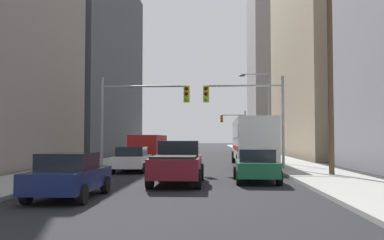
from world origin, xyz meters
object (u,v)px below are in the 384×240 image
Objects in this scene: sedan_navy at (69,175)px; traffic_signal_near_left at (141,106)px; sedan_white at (132,159)px; traffic_signal_near_right at (247,106)px; city_bus at (252,140)px; sedan_green at (256,165)px; traffic_signal_far_right at (234,125)px; cargo_van_red at (149,148)px; pickup_truck_maroon at (178,163)px.

traffic_signal_near_left is at bearing 89.69° from sedan_navy.
traffic_signal_near_right is at bearing 14.97° from sedan_white.
city_bus is 4.73m from traffic_signal_near_right.
city_bus is 2.72× the size of sedan_green.
traffic_signal_near_right reaches higher than city_bus.
cargo_van_red is at bearing -104.62° from traffic_signal_far_right.
cargo_van_red reaches higher than sedan_white.
traffic_signal_near_right reaches higher than sedan_green.
cargo_van_red is (-7.60, -0.38, -0.64)m from city_bus.
pickup_truck_maroon is at bearing -69.44° from traffic_signal_near_left.
traffic_signal_near_left is at bearing -151.12° from city_bus.
sedan_green is at bearing 14.82° from pickup_truck_maroon.
traffic_signal_near_left is at bearing 180.00° from traffic_signal_near_right.
city_bus is at bearing 28.88° from traffic_signal_near_left.
traffic_signal_near_left reaches higher than sedan_navy.
pickup_truck_maroon is (-4.38, -12.51, -1.00)m from city_bus.
sedan_green is at bearing -94.21° from city_bus.
sedan_green is 40.74m from traffic_signal_far_right.
city_bus is 1.92× the size of traffic_signal_near_left.
sedan_green is at bearing -39.03° from sedan_white.
sedan_green is (-0.85, -11.58, -1.16)m from city_bus.
sedan_white is at bearing 117.07° from pickup_truck_maroon.
sedan_navy and sedan_green have the same top height.
sedan_green is at bearing -91.30° from traffic_signal_far_right.
cargo_van_red is 1.25× the size of sedan_white.
traffic_signal_near_left is 1.00× the size of traffic_signal_near_right.
traffic_signal_far_right is (0.72, 33.17, -0.07)m from traffic_signal_near_right.
city_bus is at bearing 66.30° from sedan_navy.
traffic_signal_near_right is 1.00× the size of traffic_signal_far_right.
traffic_signal_near_right is at bearing -91.25° from traffic_signal_far_right.
pickup_truck_maroon is 41.88m from traffic_signal_far_right.
traffic_signal_far_right reaches higher than cargo_van_red.
pickup_truck_maroon is at bearing -109.30° from city_bus.
traffic_signal_far_right is (4.45, 41.53, 3.10)m from pickup_truck_maroon.
sedan_navy is 0.70× the size of traffic_signal_far_right.
sedan_navy is at bearing -90.31° from traffic_signal_near_left.
traffic_signal_near_right is (3.73, 8.36, 3.17)m from pickup_truck_maroon.
sedan_green is 8.81m from sedan_white.
pickup_truck_maroon is 3.65m from sedan_green.
traffic_signal_near_right is (-0.66, -4.15, 2.18)m from city_bus.
city_bus is at bearing 2.88° from cargo_van_red.
traffic_signal_near_left is (0.18, 1.88, 3.36)m from sedan_white.
cargo_van_red is (-3.22, 12.13, 0.35)m from pickup_truck_maroon.
traffic_signal_near_right is 33.18m from traffic_signal_far_right.
sedan_green is at bearing -58.92° from cargo_van_red.
traffic_signal_near_right is (6.86, -0.00, -0.03)m from traffic_signal_near_left.
city_bus reaches higher than cargo_van_red.
traffic_signal_far_right is (7.67, 29.40, 2.75)m from cargo_van_red.
traffic_signal_near_left is at bearing -88.77° from cargo_van_red.
city_bus is at bearing 38.08° from sedan_white.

